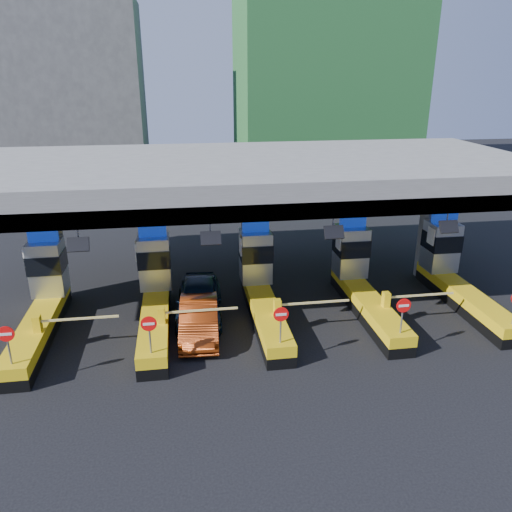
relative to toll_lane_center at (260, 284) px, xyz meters
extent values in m
plane|color=black|center=(0.00, -0.28, -1.40)|extent=(120.00, 120.00, 0.00)
cube|color=slate|center=(0.00, 2.72, 4.85)|extent=(28.00, 12.00, 1.50)
cube|color=#4C4C49|center=(0.00, -2.98, 4.45)|extent=(28.00, 0.60, 0.70)
cube|color=slate|center=(-10.00, 2.72, 1.35)|extent=(1.00, 1.00, 5.50)
cube|color=slate|center=(0.00, 2.72, 1.35)|extent=(1.00, 1.00, 5.50)
cube|color=slate|center=(10.00, 2.72, 1.35)|extent=(1.00, 1.00, 5.50)
cylinder|color=slate|center=(-7.50, -2.98, 3.85)|extent=(0.06, 0.06, 0.50)
cube|color=black|center=(-7.50, -3.18, 3.50)|extent=(0.80, 0.38, 0.54)
cylinder|color=slate|center=(-2.50, -2.98, 3.85)|extent=(0.06, 0.06, 0.50)
cube|color=black|center=(-2.50, -3.18, 3.50)|extent=(0.80, 0.38, 0.54)
cylinder|color=slate|center=(2.50, -2.98, 3.85)|extent=(0.06, 0.06, 0.50)
cube|color=black|center=(2.50, -3.18, 3.50)|extent=(0.80, 0.38, 0.54)
cylinder|color=slate|center=(7.50, -2.98, 3.85)|extent=(0.06, 0.06, 0.50)
cube|color=black|center=(7.50, -3.18, 3.50)|extent=(0.80, 0.38, 0.54)
cube|color=black|center=(-10.00, -1.28, -1.15)|extent=(1.20, 8.00, 0.50)
cube|color=#E5B70C|center=(-10.00, -1.28, -0.65)|extent=(1.20, 8.00, 0.50)
cube|color=#9EA3A8|center=(-10.00, 1.52, 0.90)|extent=(1.50, 1.50, 2.60)
cube|color=black|center=(-10.00, 1.50, 1.20)|extent=(1.56, 1.56, 0.90)
cube|color=#0C2DBF|center=(-10.00, 1.52, 2.48)|extent=(1.30, 0.35, 0.55)
cube|color=white|center=(-10.80, 1.22, 1.60)|extent=(0.06, 0.70, 0.90)
cylinder|color=slate|center=(-10.00, -4.88, 0.25)|extent=(0.07, 0.07, 1.30)
cylinder|color=red|center=(-10.00, -4.91, 0.85)|extent=(0.60, 0.04, 0.60)
cube|color=white|center=(-10.00, -4.93, 0.85)|extent=(0.42, 0.02, 0.10)
cube|color=#E5B70C|center=(-9.65, -2.48, -0.05)|extent=(0.30, 0.35, 0.70)
cube|color=white|center=(-8.00, -2.48, 0.05)|extent=(3.20, 0.08, 0.08)
cube|color=black|center=(-5.00, -1.28, -1.15)|extent=(1.20, 8.00, 0.50)
cube|color=#E5B70C|center=(-5.00, -1.28, -0.65)|extent=(1.20, 8.00, 0.50)
cube|color=#9EA3A8|center=(-5.00, 1.52, 0.90)|extent=(1.50, 1.50, 2.60)
cube|color=black|center=(-5.00, 1.50, 1.20)|extent=(1.56, 1.56, 0.90)
cube|color=#0C2DBF|center=(-5.00, 1.52, 2.48)|extent=(1.30, 0.35, 0.55)
cube|color=white|center=(-5.80, 1.22, 1.60)|extent=(0.06, 0.70, 0.90)
cylinder|color=slate|center=(-5.00, -4.88, 0.25)|extent=(0.07, 0.07, 1.30)
cylinder|color=red|center=(-5.00, -4.91, 0.85)|extent=(0.60, 0.04, 0.60)
cube|color=white|center=(-5.00, -4.93, 0.85)|extent=(0.42, 0.02, 0.10)
cube|color=#E5B70C|center=(-4.65, -2.48, -0.05)|extent=(0.30, 0.35, 0.70)
cube|color=white|center=(-3.00, -2.48, 0.05)|extent=(3.20, 0.08, 0.08)
cube|color=black|center=(0.00, -1.28, -1.15)|extent=(1.20, 8.00, 0.50)
cube|color=#E5B70C|center=(0.00, -1.28, -0.65)|extent=(1.20, 8.00, 0.50)
cube|color=#9EA3A8|center=(0.00, 1.52, 0.90)|extent=(1.50, 1.50, 2.60)
cube|color=black|center=(0.00, 1.50, 1.20)|extent=(1.56, 1.56, 0.90)
cube|color=#0C2DBF|center=(0.00, 1.52, 2.48)|extent=(1.30, 0.35, 0.55)
cube|color=white|center=(-0.80, 1.22, 1.60)|extent=(0.06, 0.70, 0.90)
cylinder|color=slate|center=(0.00, -4.88, 0.25)|extent=(0.07, 0.07, 1.30)
cylinder|color=red|center=(0.00, -4.91, 0.85)|extent=(0.60, 0.04, 0.60)
cube|color=white|center=(0.00, -4.93, 0.85)|extent=(0.42, 0.02, 0.10)
cube|color=#E5B70C|center=(0.35, -2.48, -0.05)|extent=(0.30, 0.35, 0.70)
cube|color=white|center=(2.00, -2.48, 0.05)|extent=(3.20, 0.08, 0.08)
cube|color=black|center=(5.00, -1.28, -1.15)|extent=(1.20, 8.00, 0.50)
cube|color=#E5B70C|center=(5.00, -1.28, -0.65)|extent=(1.20, 8.00, 0.50)
cube|color=#9EA3A8|center=(5.00, 1.52, 0.90)|extent=(1.50, 1.50, 2.60)
cube|color=black|center=(5.00, 1.50, 1.20)|extent=(1.56, 1.56, 0.90)
cube|color=#0C2DBF|center=(5.00, 1.52, 2.48)|extent=(1.30, 0.35, 0.55)
cube|color=white|center=(4.20, 1.22, 1.60)|extent=(0.06, 0.70, 0.90)
cylinder|color=slate|center=(5.00, -4.88, 0.25)|extent=(0.07, 0.07, 1.30)
cylinder|color=red|center=(5.00, -4.91, 0.85)|extent=(0.60, 0.04, 0.60)
cube|color=white|center=(5.00, -4.93, 0.85)|extent=(0.42, 0.02, 0.10)
cube|color=#E5B70C|center=(5.35, -2.48, -0.05)|extent=(0.30, 0.35, 0.70)
cube|color=white|center=(7.00, -2.48, 0.05)|extent=(3.20, 0.08, 0.08)
cube|color=black|center=(10.00, -1.28, -1.15)|extent=(1.20, 8.00, 0.50)
cube|color=#E5B70C|center=(10.00, -1.28, -0.65)|extent=(1.20, 8.00, 0.50)
cube|color=#9EA3A8|center=(10.00, 1.52, 0.90)|extent=(1.50, 1.50, 2.60)
cube|color=black|center=(10.00, 1.50, 1.20)|extent=(1.56, 1.56, 0.90)
cube|color=#0C2DBF|center=(10.00, 1.52, 2.48)|extent=(1.30, 0.35, 0.55)
cube|color=white|center=(9.20, 1.22, 1.60)|extent=(0.06, 0.70, 0.90)
cube|color=#E5B70C|center=(10.35, -2.48, -0.05)|extent=(0.30, 0.35, 0.70)
cube|color=#1E5926|center=(12.00, 31.72, 12.60)|extent=(18.00, 12.00, 28.00)
cube|color=#4C4C49|center=(-14.00, 35.72, 7.60)|extent=(14.00, 10.00, 18.00)
imported|color=black|center=(-2.98, -0.21, -0.50)|extent=(2.45, 5.37, 1.79)
imported|color=#8B2E0A|center=(-3.06, -1.92, -0.62)|extent=(1.90, 4.81, 1.56)
camera|label=1|loc=(-3.59, -21.77, 9.62)|focal=35.00mm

